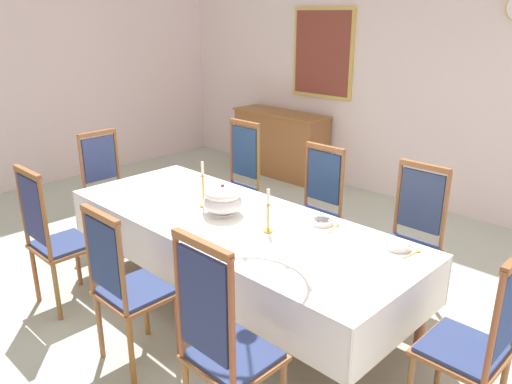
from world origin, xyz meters
The scene contains 22 objects.
ground centered at (0.00, 0.00, -0.02)m, with size 8.19×5.66×0.04m, color #B4BCAD.
back_wall centered at (0.00, 2.87, 1.59)m, with size 8.19×0.08×3.18m, color silver.
left_wall centered at (-4.14, 0.00, 1.59)m, with size 0.08×5.66×3.18m, color silver.
dining_table centered at (0.00, -0.29, 0.67)m, with size 2.87×1.10×0.74m.
tablecloth centered at (0.00, -0.29, 0.66)m, with size 2.89×1.12×0.36m.
chair_south_a centered at (-0.99, -1.24, 0.59)m, with size 0.44×0.42×1.15m.
chair_north_a centered at (-0.99, 0.67, 0.60)m, with size 0.44×0.42×1.19m.
chair_south_b centered at (0.02, -1.24, 0.58)m, with size 0.44×0.42×1.11m.
chair_north_b centered at (0.02, 0.67, 0.58)m, with size 0.44×0.42×1.12m.
chair_south_c centered at (0.94, -1.25, 0.62)m, with size 0.44×0.42×1.23m.
chair_north_c centered at (0.94, 0.67, 0.59)m, with size 0.44×0.42×1.14m.
chair_head_west centered at (-1.84, -0.29, 0.58)m, with size 0.42×0.44×1.10m.
chair_head_east centered at (1.84, -0.29, 0.59)m, with size 0.42×0.44×1.14m.
soup_tureen centered at (-0.12, -0.29, 0.86)m, with size 0.31×0.31×0.24m.
candlestick_west centered at (-0.35, -0.29, 0.90)m, with size 0.07×0.07×0.37m.
candlestick_east centered at (0.35, -0.29, 0.87)m, with size 0.07×0.07×0.32m.
bowl_near_left centered at (0.53, 0.09, 0.77)m, with size 0.17×0.17×0.04m.
bowl_near_right centered at (1.14, 0.11, 0.77)m, with size 0.17×0.17×0.04m.
spoon_primary centered at (0.64, 0.12, 0.75)m, with size 0.06×0.17×0.01m.
spoon_secondary centered at (1.26, 0.14, 0.75)m, with size 0.04×0.18×0.01m.
sideboard centered at (-2.06, 2.55, 0.45)m, with size 1.44×0.48×0.90m.
framed_painting centered at (-1.58, 2.80, 1.71)m, with size 0.95×0.05×1.14m.
Camera 1 is at (2.57, -2.68, 2.20)m, focal length 35.50 mm.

